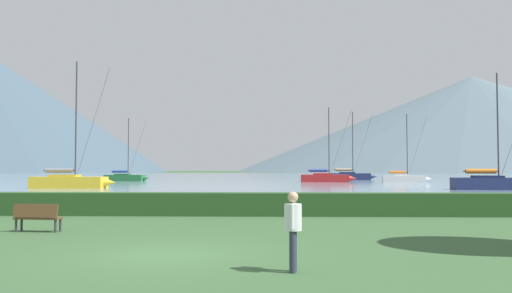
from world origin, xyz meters
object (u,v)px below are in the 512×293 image
at_px(sailboat_slip_0, 493,182).
at_px(sailboat_slip_8, 350,176).
at_px(sailboat_slip_3, 70,181).
at_px(person_seated_viewer, 293,225).
at_px(sailboat_slip_7, 326,177).
at_px(park_bench_near_path, 37,216).
at_px(sailboat_slip_6, 404,178).
at_px(sailboat_slip_1, 125,177).

distance_m(sailboat_slip_0, sailboat_slip_8, 48.00).
bearing_deg(sailboat_slip_3, person_seated_viewer, -62.76).
distance_m(sailboat_slip_7, park_bench_near_path, 68.71).
distance_m(sailboat_slip_0, park_bench_near_path, 47.62).
bearing_deg(sailboat_slip_6, sailboat_slip_0, -79.04).
xyz_separation_m(sailboat_slip_0, person_seated_viewer, (-21.85, -43.47, 0.23)).
xyz_separation_m(sailboat_slip_1, park_bench_near_path, (17.42, -72.52, -0.13)).
distance_m(sailboat_slip_1, person_seated_viewer, 83.26).
relative_size(sailboat_slip_8, park_bench_near_path, 8.15).
distance_m(sailboat_slip_8, person_seated_viewer, 91.97).
height_order(park_bench_near_path, person_seated_viewer, person_seated_viewer).
bearing_deg(sailboat_slip_6, park_bench_near_path, -105.81).
bearing_deg(person_seated_viewer, park_bench_near_path, 149.00).
relative_size(sailboat_slip_0, sailboat_slip_1, 1.10).
xyz_separation_m(sailboat_slip_7, sailboat_slip_8, (6.33, 17.46, 0.04)).
bearing_deg(sailboat_slip_3, sailboat_slip_7, 42.87).
xyz_separation_m(sailboat_slip_0, sailboat_slip_8, (-7.60, 47.40, 0.03)).
distance_m(sailboat_slip_1, sailboat_slip_6, 46.32).
bearing_deg(sailboat_slip_0, park_bench_near_path, -124.07).
xyz_separation_m(sailboat_slip_3, sailboat_slip_6, (42.68, 26.36, -0.15)).
xyz_separation_m(sailboat_slip_8, person_seated_viewer, (-14.25, -90.86, 0.20)).
xyz_separation_m(sailboat_slip_3, person_seated_viewer, (22.59, -46.27, 0.19)).
bearing_deg(park_bench_near_path, sailboat_slip_1, 109.03).
height_order(sailboat_slip_3, person_seated_viewer, sailboat_slip_3).
relative_size(sailboat_slip_1, sailboat_slip_3, 0.78).
relative_size(sailboat_slip_1, person_seated_viewer, 6.57).
distance_m(sailboat_slip_3, sailboat_slip_8, 57.84).
height_order(sailboat_slip_3, sailboat_slip_8, sailboat_slip_3).
bearing_deg(sailboat_slip_0, person_seated_viewer, -111.41).
xyz_separation_m(sailboat_slip_6, person_seated_viewer, (-20.09, -72.63, 0.34)).
xyz_separation_m(sailboat_slip_8, park_bench_near_path, (-22.59, -84.22, -0.25)).
distance_m(sailboat_slip_6, park_bench_near_path, 71.85).
xyz_separation_m(sailboat_slip_0, sailboat_slip_6, (-1.76, 29.17, -0.11)).
bearing_deg(park_bench_near_path, person_seated_viewer, -33.03).
relative_size(sailboat_slip_0, person_seated_viewer, 7.20).
xyz_separation_m(sailboat_slip_1, sailboat_slip_8, (40.01, 11.69, 0.12)).
bearing_deg(sailboat_slip_1, sailboat_slip_8, 23.96).
bearing_deg(sailboat_slip_8, park_bench_near_path, -100.00).
bearing_deg(sailboat_slip_1, sailboat_slip_7, -2.05).
bearing_deg(person_seated_viewer, sailboat_slip_0, 70.86).
relative_size(sailboat_slip_0, park_bench_near_path, 7.42).
height_order(sailboat_slip_1, park_bench_near_path, sailboat_slip_1).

